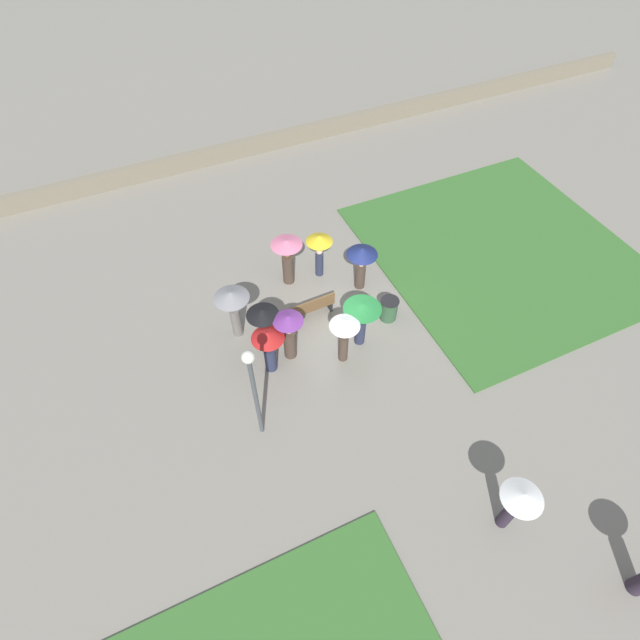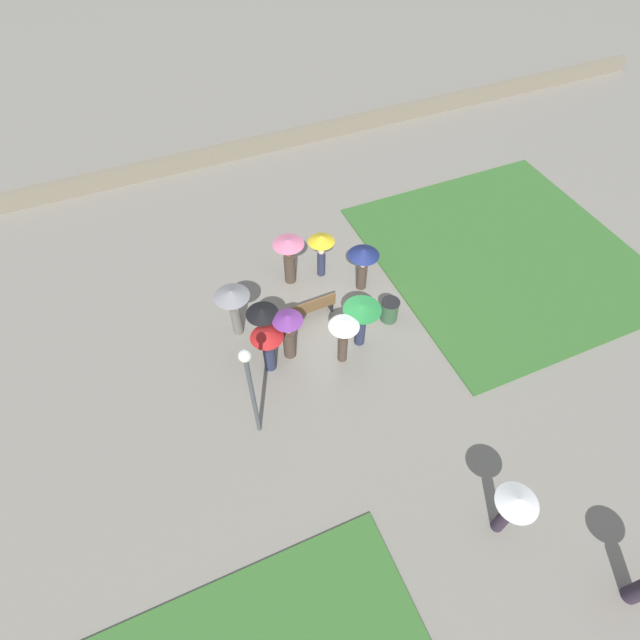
{
  "view_description": "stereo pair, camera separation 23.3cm",
  "coord_description": "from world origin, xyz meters",
  "px_view_note": "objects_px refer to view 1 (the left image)",
  "views": [
    {
      "loc": [
        5.1,
        9.47,
        13.03
      ],
      "look_at": [
        0.95,
        0.34,
        0.82
      ],
      "focal_mm": 28.0,
      "sensor_mm": 36.0,
      "label": 1
    },
    {
      "loc": [
        4.88,
        9.56,
        13.03
      ],
      "look_at": [
        0.95,
        0.34,
        0.82
      ],
      "focal_mm": 28.0,
      "sensor_mm": 36.0,
      "label": 2
    }
  ],
  "objects_px": {
    "crowd_person_navy": "(362,259)",
    "lone_walker_far_path": "(518,503)",
    "park_bench": "(307,309)",
    "crowd_person_purple": "(289,331)",
    "crowd_person_grey": "(233,303)",
    "crowd_person_yellow": "(319,246)",
    "crowd_person_red": "(269,344)",
    "crowd_person_white": "(344,331)",
    "crowd_person_black": "(263,320)",
    "crowd_person_pink": "(287,255)",
    "trash_bin": "(389,309)",
    "crowd_person_green": "(362,314)",
    "lamp_post": "(253,384)"
  },
  "relations": [
    {
      "from": "trash_bin",
      "to": "crowd_person_white",
      "type": "xyz_separation_m",
      "value": [
        2.13,
        0.89,
        0.96
      ]
    },
    {
      "from": "crowd_person_yellow",
      "to": "crowd_person_navy",
      "type": "xyz_separation_m",
      "value": [
        -1.05,
        1.15,
        -0.0
      ]
    },
    {
      "from": "crowd_person_green",
      "to": "crowd_person_white",
      "type": "distance_m",
      "value": 0.88
    },
    {
      "from": "trash_bin",
      "to": "crowd_person_green",
      "type": "distance_m",
      "value": 1.71
    },
    {
      "from": "park_bench",
      "to": "crowd_person_navy",
      "type": "relative_size",
      "value": 1.08
    },
    {
      "from": "lamp_post",
      "to": "crowd_person_white",
      "type": "bearing_deg",
      "value": -157.85
    },
    {
      "from": "trash_bin",
      "to": "crowd_person_black",
      "type": "bearing_deg",
      "value": -6.4
    },
    {
      "from": "crowd_person_grey",
      "to": "lamp_post",
      "type": "bearing_deg",
      "value": 74.95
    },
    {
      "from": "park_bench",
      "to": "crowd_person_purple",
      "type": "distance_m",
      "value": 1.77
    },
    {
      "from": "crowd_person_pink",
      "to": "crowd_person_black",
      "type": "height_order",
      "value": "same"
    },
    {
      "from": "trash_bin",
      "to": "crowd_person_navy",
      "type": "xyz_separation_m",
      "value": [
        0.21,
        -1.69,
        0.91
      ]
    },
    {
      "from": "crowd_person_navy",
      "to": "park_bench",
      "type": "bearing_deg",
      "value": 43.32
    },
    {
      "from": "crowd_person_yellow",
      "to": "crowd_person_purple",
      "type": "xyz_separation_m",
      "value": [
        2.33,
        2.92,
        -0.12
      ]
    },
    {
      "from": "crowd_person_purple",
      "to": "lone_walker_far_path",
      "type": "xyz_separation_m",
      "value": [
        -2.88,
        7.03,
        0.17
      ]
    },
    {
      "from": "crowd_person_white",
      "to": "crowd_person_yellow",
      "type": "height_order",
      "value": "crowd_person_white"
    },
    {
      "from": "crowd_person_pink",
      "to": "crowd_person_purple",
      "type": "relative_size",
      "value": 1.0
    },
    {
      "from": "crowd_person_red",
      "to": "trash_bin",
      "type": "bearing_deg",
      "value": 83.46
    },
    {
      "from": "trash_bin",
      "to": "crowd_person_red",
      "type": "xyz_separation_m",
      "value": [
        4.32,
        0.29,
        0.81
      ]
    },
    {
      "from": "crowd_person_grey",
      "to": "crowd_person_red",
      "type": "height_order",
      "value": "crowd_person_grey"
    },
    {
      "from": "crowd_person_purple",
      "to": "crowd_person_navy",
      "type": "distance_m",
      "value": 3.82
    },
    {
      "from": "crowd_person_yellow",
      "to": "crowd_person_pink",
      "type": "relative_size",
      "value": 0.94
    },
    {
      "from": "trash_bin",
      "to": "crowd_person_purple",
      "type": "relative_size",
      "value": 0.44
    },
    {
      "from": "crowd_person_green",
      "to": "crowd_person_purple",
      "type": "relative_size",
      "value": 0.95
    },
    {
      "from": "crowd_person_white",
      "to": "crowd_person_navy",
      "type": "height_order",
      "value": "crowd_person_white"
    },
    {
      "from": "lamp_post",
      "to": "crowd_person_red",
      "type": "height_order",
      "value": "lamp_post"
    },
    {
      "from": "crowd_person_grey",
      "to": "crowd_person_black",
      "type": "bearing_deg",
      "value": 116.36
    },
    {
      "from": "crowd_person_black",
      "to": "crowd_person_purple",
      "type": "bearing_deg",
      "value": 73.16
    },
    {
      "from": "trash_bin",
      "to": "crowd_person_yellow",
      "type": "bearing_deg",
      "value": -66.22
    },
    {
      "from": "park_bench",
      "to": "trash_bin",
      "type": "relative_size",
      "value": 2.32
    },
    {
      "from": "crowd_person_red",
      "to": "lone_walker_far_path",
      "type": "xyz_separation_m",
      "value": [
        -3.62,
        6.81,
        0.16
      ]
    },
    {
      "from": "lamp_post",
      "to": "crowd_person_yellow",
      "type": "distance_m",
      "value": 6.59
    },
    {
      "from": "crowd_person_black",
      "to": "crowd_person_navy",
      "type": "bearing_deg",
      "value": 132.51
    },
    {
      "from": "crowd_person_green",
      "to": "crowd_person_purple",
      "type": "height_order",
      "value": "crowd_person_purple"
    },
    {
      "from": "crowd_person_red",
      "to": "park_bench",
      "type": "bearing_deg",
      "value": 117.15
    },
    {
      "from": "trash_bin",
      "to": "crowd_person_white",
      "type": "height_order",
      "value": "crowd_person_white"
    },
    {
      "from": "park_bench",
      "to": "lone_walker_far_path",
      "type": "bearing_deg",
      "value": 100.55
    },
    {
      "from": "crowd_person_pink",
      "to": "crowd_person_white",
      "type": "bearing_deg",
      "value": 122.43
    },
    {
      "from": "park_bench",
      "to": "crowd_person_grey",
      "type": "bearing_deg",
      "value": -10.03
    },
    {
      "from": "crowd_person_pink",
      "to": "crowd_person_navy",
      "type": "relative_size",
      "value": 1.06
    },
    {
      "from": "crowd_person_pink",
      "to": "crowd_person_navy",
      "type": "height_order",
      "value": "crowd_person_pink"
    },
    {
      "from": "crowd_person_red",
      "to": "crowd_person_purple",
      "type": "bearing_deg",
      "value": 96.05
    },
    {
      "from": "crowd_person_black",
      "to": "lamp_post",
      "type": "bearing_deg",
      "value": 1.9
    },
    {
      "from": "crowd_person_navy",
      "to": "lone_walker_far_path",
      "type": "xyz_separation_m",
      "value": [
        0.5,
        8.8,
        0.06
      ]
    },
    {
      "from": "crowd_person_pink",
      "to": "lone_walker_far_path",
      "type": "relative_size",
      "value": 1.0
    },
    {
      "from": "park_bench",
      "to": "crowd_person_black",
      "type": "xyz_separation_m",
      "value": [
        1.68,
        0.64,
        0.95
      ]
    },
    {
      "from": "crowd_person_purple",
      "to": "crowd_person_red",
      "type": "relative_size",
      "value": 1.09
    },
    {
      "from": "crowd_person_green",
      "to": "crowd_person_navy",
      "type": "xyz_separation_m",
      "value": [
        -1.14,
        -2.2,
        -0.03
      ]
    },
    {
      "from": "crowd_person_yellow",
      "to": "crowd_person_navy",
      "type": "distance_m",
      "value": 1.56
    },
    {
      "from": "crowd_person_white",
      "to": "crowd_person_yellow",
      "type": "relative_size",
      "value": 1.04
    },
    {
      "from": "crowd_person_pink",
      "to": "lamp_post",
      "type": "bearing_deg",
      "value": 88.79
    }
  ]
}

